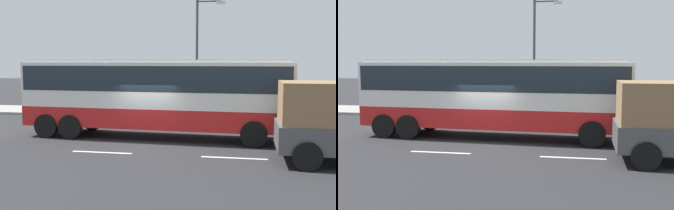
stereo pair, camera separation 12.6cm
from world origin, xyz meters
TOP-DOWN VIEW (x-y plane):
  - ground_plane at (0.00, 0.00)m, footprint 120.00×120.00m
  - sidewalk_curb at (0.00, 9.27)m, footprint 80.00×4.00m
  - lane_centreline at (0.56, -2.32)m, footprint 43.79×0.16m
  - coach_bus at (0.07, 1.11)m, footprint 12.27×3.30m
  - pedestrian_near_curb at (9.43, 8.49)m, footprint 0.32×0.32m
  - pedestrian_at_crossing at (7.09, 8.73)m, footprint 0.32×0.32m
  - street_lamp at (1.39, 7.70)m, footprint 1.74×0.24m

SIDE VIEW (x-z plane):
  - ground_plane at x=0.00m, z-range 0.00..0.00m
  - lane_centreline at x=0.56m, z-range 0.00..0.01m
  - sidewalk_curb at x=0.00m, z-range 0.00..0.15m
  - pedestrian_near_curb at x=9.43m, z-range 0.27..1.88m
  - pedestrian_at_crossing at x=7.09m, z-range 0.28..1.94m
  - coach_bus at x=0.07m, z-range 0.43..4.01m
  - street_lamp at x=1.39m, z-range 0.67..7.73m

